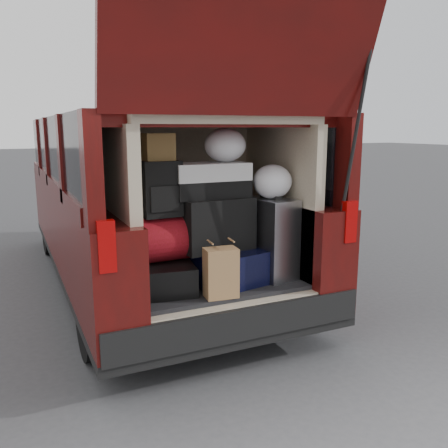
{
  "coord_description": "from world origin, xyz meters",
  "views": [
    {
      "loc": [
        -1.35,
        -2.97,
        1.68
      ],
      "look_at": [
        0.12,
        0.2,
        0.97
      ],
      "focal_mm": 38.0,
      "sensor_mm": 36.0,
      "label": 1
    }
  ],
  "objects_px": {
    "navy_hardshell": "(221,265)",
    "silver_roller": "(270,238)",
    "red_duffel": "(164,238)",
    "black_hardshell": "(166,276)",
    "kraft_bag": "(221,273)",
    "backpack": "(161,189)",
    "black_soft_case": "(214,223)",
    "twotone_duffel": "(209,180)"
  },
  "relations": [
    {
      "from": "navy_hardshell",
      "to": "silver_roller",
      "type": "xyz_separation_m",
      "value": [
        0.39,
        -0.06,
        0.18
      ]
    },
    {
      "from": "navy_hardshell",
      "to": "red_duffel",
      "type": "xyz_separation_m",
      "value": [
        -0.42,
        0.04,
        0.24
      ]
    },
    {
      "from": "black_hardshell",
      "to": "kraft_bag",
      "type": "distance_m",
      "value": 0.43
    },
    {
      "from": "red_duffel",
      "to": "backpack",
      "type": "relative_size",
      "value": 1.31
    },
    {
      "from": "black_soft_case",
      "to": "kraft_bag",
      "type": "bearing_deg",
      "value": -112.19
    },
    {
      "from": "silver_roller",
      "to": "black_soft_case",
      "type": "distance_m",
      "value": 0.46
    },
    {
      "from": "black_hardshell",
      "to": "black_soft_case",
      "type": "xyz_separation_m",
      "value": [
        0.39,
        0.03,
        0.34
      ]
    },
    {
      "from": "red_duffel",
      "to": "backpack",
      "type": "height_order",
      "value": "backpack"
    },
    {
      "from": "backpack",
      "to": "kraft_bag",
      "type": "bearing_deg",
      "value": -48.44
    },
    {
      "from": "black_hardshell",
      "to": "twotone_duffel",
      "type": "relative_size",
      "value": 0.9
    },
    {
      "from": "navy_hardshell",
      "to": "backpack",
      "type": "height_order",
      "value": "backpack"
    },
    {
      "from": "navy_hardshell",
      "to": "twotone_duffel",
      "type": "height_order",
      "value": "twotone_duffel"
    },
    {
      "from": "silver_roller",
      "to": "backpack",
      "type": "distance_m",
      "value": 0.94
    },
    {
      "from": "black_soft_case",
      "to": "twotone_duffel",
      "type": "relative_size",
      "value": 0.96
    },
    {
      "from": "navy_hardshell",
      "to": "backpack",
      "type": "distance_m",
      "value": 0.75
    },
    {
      "from": "backpack",
      "to": "black_hardshell",
      "type": "bearing_deg",
      "value": -31.7
    },
    {
      "from": "black_soft_case",
      "to": "backpack",
      "type": "xyz_separation_m",
      "value": [
        -0.41,
        -0.02,
        0.28
      ]
    },
    {
      "from": "twotone_duffel",
      "to": "red_duffel",
      "type": "bearing_deg",
      "value": -178.5
    },
    {
      "from": "black_hardshell",
      "to": "navy_hardshell",
      "type": "distance_m",
      "value": 0.44
    },
    {
      "from": "black_hardshell",
      "to": "twotone_duffel",
      "type": "bearing_deg",
      "value": 16.74
    },
    {
      "from": "navy_hardshell",
      "to": "twotone_duffel",
      "type": "relative_size",
      "value": 1.03
    },
    {
      "from": "silver_roller",
      "to": "backpack",
      "type": "height_order",
      "value": "backpack"
    },
    {
      "from": "navy_hardshell",
      "to": "twotone_duffel",
      "type": "bearing_deg",
      "value": 135.19
    },
    {
      "from": "navy_hardshell",
      "to": "silver_roller",
      "type": "relative_size",
      "value": 0.94
    },
    {
      "from": "silver_roller",
      "to": "kraft_bag",
      "type": "bearing_deg",
      "value": -163.15
    },
    {
      "from": "black_soft_case",
      "to": "twotone_duffel",
      "type": "distance_m",
      "value": 0.32
    },
    {
      "from": "black_hardshell",
      "to": "navy_hardshell",
      "type": "bearing_deg",
      "value": 8.96
    },
    {
      "from": "silver_roller",
      "to": "red_duffel",
      "type": "xyz_separation_m",
      "value": [
        -0.81,
        0.1,
        0.06
      ]
    },
    {
      "from": "kraft_bag",
      "to": "silver_roller",
      "type": "bearing_deg",
      "value": 31.31
    },
    {
      "from": "kraft_bag",
      "to": "red_duffel",
      "type": "relative_size",
      "value": 0.68
    },
    {
      "from": "navy_hardshell",
      "to": "red_duffel",
      "type": "distance_m",
      "value": 0.49
    },
    {
      "from": "black_soft_case",
      "to": "silver_roller",
      "type": "bearing_deg",
      "value": -15.79
    },
    {
      "from": "kraft_bag",
      "to": "twotone_duffel",
      "type": "height_order",
      "value": "twotone_duffel"
    },
    {
      "from": "navy_hardshell",
      "to": "kraft_bag",
      "type": "relative_size",
      "value": 1.69
    },
    {
      "from": "silver_roller",
      "to": "kraft_bag",
      "type": "distance_m",
      "value": 0.6
    },
    {
      "from": "navy_hardshell",
      "to": "silver_roller",
      "type": "bearing_deg",
      "value": -18.93
    },
    {
      "from": "twotone_duffel",
      "to": "silver_roller",
      "type": "bearing_deg",
      "value": -12.78
    },
    {
      "from": "navy_hardshell",
      "to": "kraft_bag",
      "type": "bearing_deg",
      "value": -125.66
    },
    {
      "from": "black_hardshell",
      "to": "red_duffel",
      "type": "bearing_deg",
      "value": 82.35
    },
    {
      "from": "black_soft_case",
      "to": "backpack",
      "type": "bearing_deg",
      "value": 177.16
    },
    {
      "from": "kraft_bag",
      "to": "red_duffel",
      "type": "height_order",
      "value": "red_duffel"
    },
    {
      "from": "silver_roller",
      "to": "backpack",
      "type": "xyz_separation_m",
      "value": [
        -0.84,
        0.06,
        0.41
      ]
    }
  ]
}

